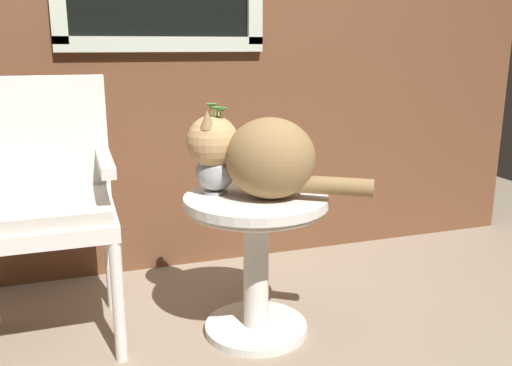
% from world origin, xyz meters
% --- Properties ---
extents(ground_plane, '(6.00, 6.00, 0.00)m').
position_xyz_m(ground_plane, '(0.00, 0.00, 0.00)').
color(ground_plane, gray).
extents(back_wall, '(4.00, 0.07, 2.60)m').
position_xyz_m(back_wall, '(-0.00, 0.85, 1.31)').
color(back_wall, brown).
rests_on(back_wall, ground_plane).
extents(wicker_side_table, '(0.55, 0.55, 0.56)m').
position_xyz_m(wicker_side_table, '(0.16, 0.06, 0.39)').
color(wicker_side_table, silver).
rests_on(wicker_side_table, ground_plane).
extents(wicker_chair, '(0.52, 0.48, 1.00)m').
position_xyz_m(wicker_chair, '(-0.61, 0.31, 0.58)').
color(wicker_chair, silver).
rests_on(wicker_chair, ground_plane).
extents(cat, '(0.62, 0.45, 0.33)m').
position_xyz_m(cat, '(0.17, 0.04, 0.72)').
color(cat, olive).
rests_on(cat, wicker_side_table).
extents(pewter_vase_with_ivy, '(0.15, 0.15, 0.34)m').
position_xyz_m(pewter_vase_with_ivy, '(0.03, 0.15, 0.67)').
color(pewter_vase_with_ivy, '#99999E').
rests_on(pewter_vase_with_ivy, wicker_side_table).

